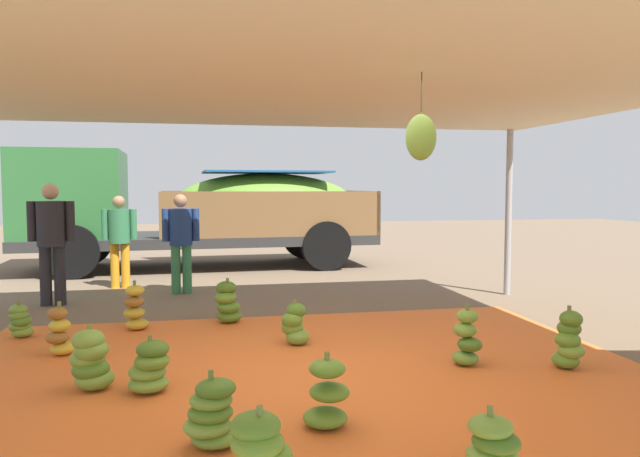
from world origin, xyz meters
The scene contains 19 objects.
ground_plane centered at (0.00, 3.00, 0.00)m, with size 40.00×40.00×0.00m, color brown.
tarp_orange centered at (0.00, 0.00, 0.01)m, with size 6.36×4.82×0.01m, color orange.
tent_canopy centered at (0.00, -0.09, 2.56)m, with size 8.00×7.00×2.63m.
banana_bunch_0 centered at (-0.82, -1.36, 0.22)m, with size 0.47×0.44×0.50m.
banana_bunch_1 centered at (-1.79, -0.09, 0.25)m, with size 0.46×0.44×0.54m.
banana_bunch_2 centered at (-2.87, 1.86, 0.19)m, with size 0.33×0.33×0.43m.
banana_bunch_3 centered at (-0.58, 2.14, 0.25)m, with size 0.39×0.39×0.56m.
banana_bunch_4 centered at (0.74, -2.11, 0.18)m, with size 0.44×0.47×0.42m.
banana_bunch_5 centered at (0.08, 1.00, 0.22)m, with size 0.38×0.38×0.48m.
banana_bunch_6 centered at (-1.31, -0.24, 0.21)m, with size 0.45×0.45×0.47m.
banana_bunch_7 centered at (2.43, -0.33, 0.26)m, with size 0.35×0.36×0.58m.
banana_bunch_9 centered at (-2.28, 1.04, 0.23)m, with size 0.32×0.31×0.54m.
banana_bunch_10 centered at (-1.66, 2.01, 0.25)m, with size 0.38×0.38×0.58m.
banana_bunch_11 centered at (1.55, -0.05, 0.25)m, with size 0.33×0.33×0.58m.
banana_bunch_12 centered at (-0.03, -1.20, 0.23)m, with size 0.45×0.44×0.53m.
cargo_truck_main centered at (-1.05, 7.46, 1.26)m, with size 7.17×2.62×2.40m.
worker_0 centered at (-1.21, 4.38, 0.92)m, with size 0.58×0.35×1.57m.
worker_1 centered at (-2.97, 3.77, 1.01)m, with size 0.64×0.39×1.74m.
worker_2 centered at (-2.23, 5.11, 0.90)m, with size 0.56×0.34×1.54m.
Camera 1 is at (-0.86, -5.14, 1.68)m, focal length 33.20 mm.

